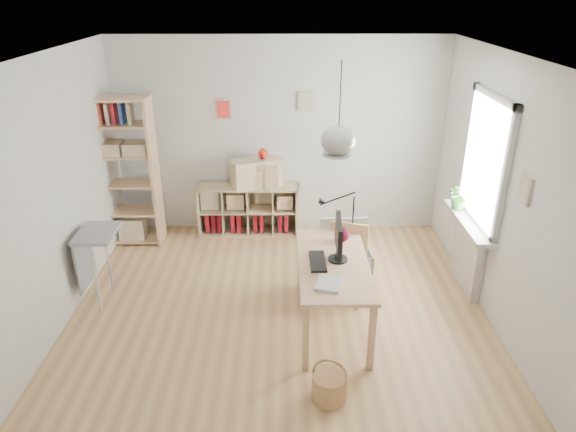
{
  "coord_description": "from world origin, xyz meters",
  "views": [
    {
      "loc": [
        0.06,
        -4.62,
        3.29
      ],
      "look_at": [
        0.1,
        0.3,
        1.05
      ],
      "focal_mm": 32.0,
      "sensor_mm": 36.0,
      "label": 1
    }
  ],
  "objects_px": {
    "storage_chest": "(346,256)",
    "desk": "(333,270)",
    "monitor": "(339,238)",
    "tall_bookshelf": "(125,167)",
    "drawer_chest": "(256,173)",
    "cube_shelf": "(247,212)",
    "chair": "(346,258)"
  },
  "relations": [
    {
      "from": "storage_chest",
      "to": "desk",
      "type": "bearing_deg",
      "value": -106.78
    },
    {
      "from": "storage_chest",
      "to": "monitor",
      "type": "distance_m",
      "value": 1.35
    },
    {
      "from": "tall_bookshelf",
      "to": "desk",
      "type": "bearing_deg",
      "value": -37.01
    },
    {
      "from": "monitor",
      "to": "drawer_chest",
      "type": "distance_m",
      "value": 2.34
    },
    {
      "from": "desk",
      "to": "cube_shelf",
      "type": "relative_size",
      "value": 1.07
    },
    {
      "from": "desk",
      "to": "storage_chest",
      "type": "distance_m",
      "value": 1.23
    },
    {
      "from": "cube_shelf",
      "to": "tall_bookshelf",
      "type": "xyz_separation_m",
      "value": [
        -1.56,
        -0.28,
        0.79
      ]
    },
    {
      "from": "chair",
      "to": "monitor",
      "type": "distance_m",
      "value": 0.72
    },
    {
      "from": "storage_chest",
      "to": "drawer_chest",
      "type": "xyz_separation_m",
      "value": [
        -1.15,
        1.08,
        0.71
      ]
    },
    {
      "from": "drawer_chest",
      "to": "tall_bookshelf",
      "type": "bearing_deg",
      "value": 164.28
    },
    {
      "from": "cube_shelf",
      "to": "chair",
      "type": "xyz_separation_m",
      "value": [
        1.23,
        -1.7,
        0.19
      ]
    },
    {
      "from": "desk",
      "to": "cube_shelf",
      "type": "height_order",
      "value": "desk"
    },
    {
      "from": "chair",
      "to": "drawer_chest",
      "type": "relative_size",
      "value": 1.28
    },
    {
      "from": "cube_shelf",
      "to": "tall_bookshelf",
      "type": "relative_size",
      "value": 0.7
    },
    {
      "from": "chair",
      "to": "monitor",
      "type": "xyz_separation_m",
      "value": [
        -0.16,
        -0.5,
        0.5
      ]
    },
    {
      "from": "desk",
      "to": "monitor",
      "type": "relative_size",
      "value": 2.99
    },
    {
      "from": "cube_shelf",
      "to": "drawer_chest",
      "type": "distance_m",
      "value": 0.63
    },
    {
      "from": "cube_shelf",
      "to": "monitor",
      "type": "xyz_separation_m",
      "value": [
        1.07,
        -2.19,
        0.7
      ]
    },
    {
      "from": "cube_shelf",
      "to": "chair",
      "type": "relative_size",
      "value": 1.62
    },
    {
      "from": "storage_chest",
      "to": "drawer_chest",
      "type": "bearing_deg",
      "value": 134.25
    },
    {
      "from": "desk",
      "to": "drawer_chest",
      "type": "bearing_deg",
      "value": 111.73
    },
    {
      "from": "desk",
      "to": "monitor",
      "type": "xyz_separation_m",
      "value": [
        0.05,
        0.04,
        0.34
      ]
    },
    {
      "from": "cube_shelf",
      "to": "chair",
      "type": "height_order",
      "value": "chair"
    },
    {
      "from": "desk",
      "to": "monitor",
      "type": "bearing_deg",
      "value": 39.14
    },
    {
      "from": "drawer_chest",
      "to": "storage_chest",
      "type": "bearing_deg",
      "value": -66.79
    },
    {
      "from": "desk",
      "to": "drawer_chest",
      "type": "distance_m",
      "value": 2.37
    },
    {
      "from": "tall_bookshelf",
      "to": "chair",
      "type": "distance_m",
      "value": 3.18
    },
    {
      "from": "monitor",
      "to": "drawer_chest",
      "type": "bearing_deg",
      "value": 115.64
    },
    {
      "from": "desk",
      "to": "chair",
      "type": "xyz_separation_m",
      "value": [
        0.2,
        0.54,
        -0.16
      ]
    },
    {
      "from": "tall_bookshelf",
      "to": "monitor",
      "type": "distance_m",
      "value": 3.26
    },
    {
      "from": "tall_bookshelf",
      "to": "chair",
      "type": "relative_size",
      "value": 2.32
    },
    {
      "from": "cube_shelf",
      "to": "monitor",
      "type": "relative_size",
      "value": 2.79
    }
  ]
}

